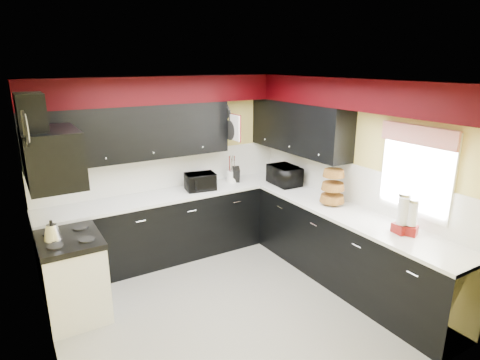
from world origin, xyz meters
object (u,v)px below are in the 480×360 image
at_px(utensil_crock, 232,176).
at_px(knife_block, 236,175).
at_px(toaster_oven, 201,182).
at_px(microwave, 285,175).
at_px(kettle, 52,232).

relative_size(utensil_crock, knife_block, 0.76).
height_order(toaster_oven, microwave, microwave).
bearing_deg(toaster_oven, knife_block, 16.05).
relative_size(microwave, kettle, 2.75).
height_order(microwave, knife_block, microwave).
bearing_deg(utensil_crock, microwave, -40.35).
xyz_separation_m(toaster_oven, microwave, (1.17, -0.40, 0.02)).
xyz_separation_m(toaster_oven, kettle, (-2.00, -0.68, -0.06)).
bearing_deg(utensil_crock, toaster_oven, -169.68).
xyz_separation_m(microwave, knife_block, (-0.55, 0.47, -0.03)).
distance_m(knife_block, kettle, 2.72).
height_order(toaster_oven, kettle, toaster_oven).
height_order(microwave, utensil_crock, microwave).
bearing_deg(knife_block, microwave, -17.19).
distance_m(microwave, kettle, 3.18).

